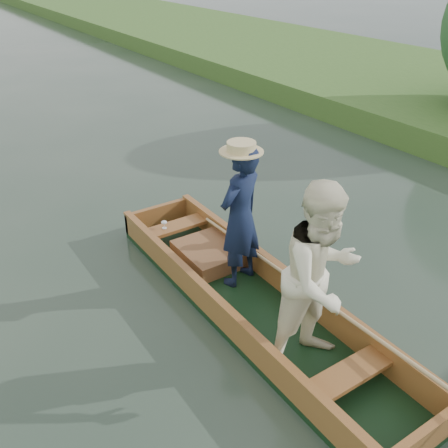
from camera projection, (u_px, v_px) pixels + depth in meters
ground at (251, 311)px, 6.17m from camera, size 120.00×120.00×0.00m
trees_far at (114, 64)px, 6.73m from camera, size 21.32×4.75×4.67m
punt at (277, 269)px, 5.55m from camera, size 1.15×5.33×2.13m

